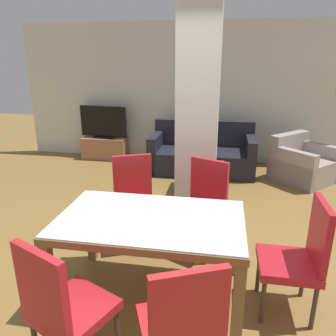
# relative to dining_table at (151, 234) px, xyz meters

# --- Properties ---
(ground_plane) EXTENTS (18.00, 18.00, 0.00)m
(ground_plane) POSITION_rel_dining_table_xyz_m (0.00, 0.00, -0.60)
(ground_plane) COLOR brown
(back_wall) EXTENTS (7.20, 0.09, 2.70)m
(back_wall) POSITION_rel_dining_table_xyz_m (-0.00, 4.24, 0.75)
(back_wall) COLOR silver
(back_wall) RESTS_ON ground_plane
(divider_pillar) EXTENTS (0.50, 0.36, 2.70)m
(divider_pillar) POSITION_rel_dining_table_xyz_m (0.24, 1.55, 0.75)
(divider_pillar) COLOR silver
(divider_pillar) RESTS_ON ground_plane
(dining_table) EXTENTS (1.56, 0.94, 0.76)m
(dining_table) POSITION_rel_dining_table_xyz_m (0.00, 0.00, 0.00)
(dining_table) COLOR brown
(dining_table) RESTS_ON ground_plane
(dining_chair_far_left) EXTENTS (0.61, 0.61, 0.99)m
(dining_chair_far_left) POSITION_rel_dining_table_xyz_m (-0.38, 0.87, -0.07)
(dining_chair_far_left) COLOR #AC1F24
(dining_chair_far_left) RESTS_ON ground_plane
(dining_chair_near_left) EXTENTS (0.61, 0.61, 0.99)m
(dining_chair_near_left) POSITION_rel_dining_table_xyz_m (-0.38, -0.84, -0.07)
(dining_chair_near_left) COLOR #AF1D25
(dining_chair_near_left) RESTS_ON ground_plane
(dining_chair_far_right) EXTENTS (0.61, 0.61, 0.99)m
(dining_chair_far_right) POSITION_rel_dining_table_xyz_m (0.38, 0.85, -0.07)
(dining_chair_far_right) COLOR #AD1A24
(dining_chair_far_right) RESTS_ON ground_plane
(dining_chair_head_right) EXTENTS (0.46, 0.46, 0.99)m
(dining_chair_head_right) POSITION_rel_dining_table_xyz_m (1.21, 0.00, -0.07)
(dining_chair_head_right) COLOR #B11B27
(dining_chair_head_right) RESTS_ON ground_plane
(dining_chair_near_right) EXTENTS (0.61, 0.61, 0.99)m
(dining_chair_near_right) POSITION_rel_dining_table_xyz_m (0.38, -0.88, -0.07)
(dining_chair_near_right) COLOR red
(dining_chair_near_right) RESTS_ON ground_plane
(sofa) EXTENTS (1.89, 0.93, 0.90)m
(sofa) POSITION_rel_dining_table_xyz_m (0.19, 3.50, -0.30)
(sofa) COLOR black
(sofa) RESTS_ON ground_plane
(armchair) EXTENTS (1.22, 1.22, 0.78)m
(armchair) POSITION_rel_dining_table_xyz_m (1.92, 3.27, -0.33)
(armchair) COLOR #9D918C
(armchair) RESTS_ON ground_plane
(coffee_table) EXTENTS (0.71, 0.60, 0.42)m
(coffee_table) POSITION_rel_dining_table_xyz_m (0.24, 2.52, -0.39)
(coffee_table) COLOR #9A6442
(coffee_table) RESTS_ON ground_plane
(bottle) EXTENTS (0.07, 0.07, 0.24)m
(bottle) POSITION_rel_dining_table_xyz_m (0.11, 2.53, -0.09)
(bottle) COLOR #B2B7BC
(bottle) RESTS_ON coffee_table
(tv_stand) EXTENTS (0.91, 0.40, 0.45)m
(tv_stand) POSITION_rel_dining_table_xyz_m (-1.89, 3.97, -0.38)
(tv_stand) COLOR #A06A4B
(tv_stand) RESTS_ON ground_plane
(tv_screen) EXTENTS (1.01, 0.25, 0.65)m
(tv_screen) POSITION_rel_dining_table_xyz_m (-1.89, 3.97, 0.16)
(tv_screen) COLOR black
(tv_screen) RESTS_ON tv_stand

